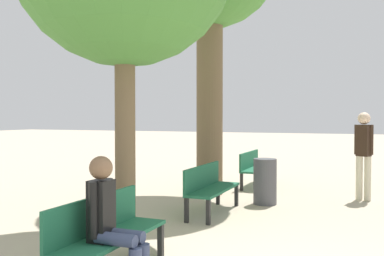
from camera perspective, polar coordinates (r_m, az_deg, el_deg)
bench_row_0 at (r=4.57m, az=-11.52°, el=-13.14°), size 0.44×1.57×0.81m
bench_row_1 at (r=7.27m, az=2.27°, el=-7.63°), size 0.44×1.57×0.81m
bench_row_2 at (r=10.18m, az=8.28°, el=-5.02°), size 0.44×1.57×0.81m
person_seated at (r=4.23m, az=-10.73°, el=-11.72°), size 0.59×0.34×1.25m
pedestrian_near at (r=8.94m, az=21.92°, el=-2.75°), size 0.35×0.28×1.71m
trash_bin at (r=8.13m, az=9.71°, el=-7.04°), size 0.43×0.43×0.85m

